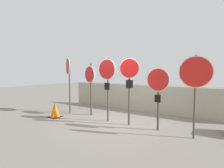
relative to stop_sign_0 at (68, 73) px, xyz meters
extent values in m
plane|color=gray|center=(2.82, -0.13, -1.89)|extent=(40.00, 40.00, 0.00)
cube|color=#A89E89|center=(2.82, 2.15, -1.25)|extent=(8.42, 0.12, 1.29)
cylinder|color=#474238|center=(0.03, 0.04, -0.70)|extent=(0.07, 0.07, 2.40)
cylinder|color=white|center=(-0.01, -0.01, 0.31)|extent=(0.69, 0.44, 0.79)
cylinder|color=red|center=(-0.02, -0.03, 0.31)|extent=(0.63, 0.41, 0.73)
cylinder|color=#474238|center=(1.22, 0.20, -0.75)|extent=(0.09, 0.09, 2.30)
cylinder|color=white|center=(1.20, 0.14, -0.06)|extent=(0.72, 0.23, 0.74)
cylinder|color=red|center=(1.19, 0.12, -0.06)|extent=(0.66, 0.21, 0.68)
cylinder|color=#474238|center=(2.39, -0.19, -0.77)|extent=(0.07, 0.07, 2.26)
cylinder|color=white|center=(2.39, -0.24, 0.15)|extent=(0.81, 0.07, 0.81)
cylinder|color=red|center=(2.38, -0.26, 0.15)|extent=(0.75, 0.07, 0.75)
cube|color=black|center=(2.39, -0.24, -0.51)|extent=(0.24, 0.04, 0.27)
cylinder|color=#474238|center=(3.32, -0.18, -0.72)|extent=(0.07, 0.07, 2.34)
cylinder|color=white|center=(3.35, -0.23, 0.17)|extent=(0.61, 0.44, 0.73)
cylinder|color=red|center=(3.36, -0.24, 0.17)|extent=(0.56, 0.40, 0.67)
cube|color=black|center=(3.35, -0.23, -0.39)|extent=(0.22, 0.16, 0.29)
cylinder|color=#474238|center=(4.39, -0.16, -0.92)|extent=(0.08, 0.08, 1.94)
cylinder|color=white|center=(4.39, -0.22, -0.21)|extent=(0.77, 0.05, 0.77)
cylinder|color=red|center=(4.39, -0.24, -0.21)|extent=(0.71, 0.05, 0.71)
cube|color=black|center=(4.39, -0.22, -0.82)|extent=(0.20, 0.03, 0.25)
cylinder|color=#474238|center=(5.50, -0.30, -0.68)|extent=(0.05, 0.05, 2.43)
cylinder|color=white|center=(5.51, -0.35, 0.04)|extent=(0.91, 0.19, 0.92)
cylinder|color=red|center=(5.51, -0.36, 0.04)|extent=(0.85, 0.18, 0.86)
cube|color=black|center=(0.16, -0.94, -1.88)|extent=(0.48, 0.48, 0.02)
cone|color=orange|center=(0.16, -0.94, -1.55)|extent=(0.40, 0.40, 0.65)
camera|label=1|loc=(6.23, -5.77, 0.05)|focal=28.00mm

